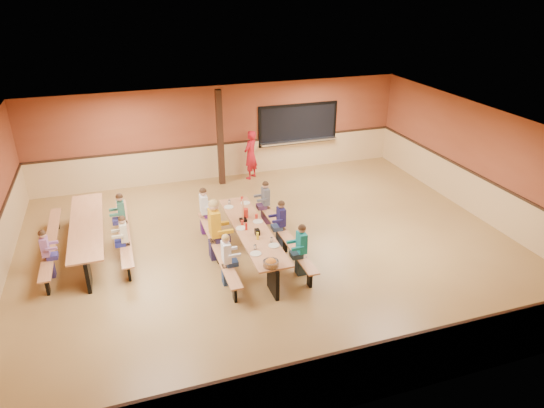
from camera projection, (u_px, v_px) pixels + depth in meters
name	position (u px, v px, depth m)	size (l,w,h in m)	color
ground	(271.00, 248.00, 11.88)	(12.00, 12.00, 0.00)	olive
room_envelope	(271.00, 223.00, 11.59)	(12.04, 10.04, 3.02)	brown
kitchen_pass_through	(298.00, 126.00, 16.24)	(2.78, 0.28, 1.38)	black
structural_post	(220.00, 138.00, 14.96)	(0.18, 0.18, 3.00)	black
cafeteria_table_main	(252.00, 237.00, 11.30)	(1.91, 3.70, 0.74)	#BB774A
cafeteria_table_second	(88.00, 232.00, 11.52)	(1.91, 3.70, 0.74)	#BB774A
seated_child_white_left	(227.00, 260.00, 10.26)	(0.36, 0.29, 1.19)	white
seated_adult_yellow	(215.00, 230.00, 11.17)	(0.50, 0.41, 1.48)	orange
seated_child_grey_left	(204.00, 211.00, 12.35)	(0.38, 0.31, 1.23)	white
seated_child_teal_right	(301.00, 250.00, 10.61)	(0.37, 0.30, 1.21)	#138184
seated_child_navy_right	(281.00, 224.00, 11.77)	(0.36, 0.29, 1.18)	#1F1A4F
seated_child_char_right	(266.00, 203.00, 12.84)	(0.36, 0.30, 1.19)	#585B63
seated_child_purple_sec	(47.00, 254.00, 10.51)	(0.34, 0.27, 1.14)	#9C6399
seated_child_green_sec	(122.00, 217.00, 12.07)	(0.37, 0.31, 1.22)	#367960
seated_child_tan_sec	(125.00, 239.00, 11.08)	(0.35, 0.28, 1.16)	beige
standing_woman	(251.00, 155.00, 15.67)	(0.59, 0.38, 1.61)	#B5141F
punch_pitcher	(245.00, 213.00, 11.71)	(0.16, 0.16, 0.22)	red
chip_bowl	(271.00, 263.00, 9.74)	(0.32, 0.32, 0.15)	orange
napkin_dispenser	(257.00, 232.00, 10.94)	(0.10, 0.14, 0.13)	black
condiment_mustard	(258.00, 236.00, 10.73)	(0.06, 0.06, 0.17)	yellow
condiment_ketchup	(246.00, 226.00, 11.14)	(0.06, 0.06, 0.17)	#B2140F
table_paddle	(243.00, 216.00, 11.51)	(0.16, 0.16, 0.56)	black
place_settings	(252.00, 227.00, 11.19)	(0.65, 3.30, 0.11)	beige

